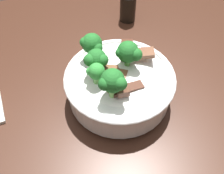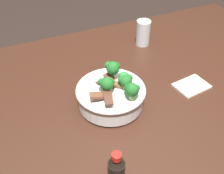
% 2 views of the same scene
% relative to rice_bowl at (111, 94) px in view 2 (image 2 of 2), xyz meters
% --- Properties ---
extents(dining_table, '(1.60, 1.03, 0.81)m').
position_rel_rice_bowl_xyz_m(dining_table, '(0.12, 0.03, -0.13)').
color(dining_table, '#381E14').
rests_on(dining_table, ground).
extents(rice_bowl, '(0.24, 0.24, 0.14)m').
position_rel_rice_bowl_xyz_m(rice_bowl, '(0.00, 0.00, 0.00)').
color(rice_bowl, white).
rests_on(rice_bowl, dining_table).
extents(drinking_glass, '(0.06, 0.06, 0.12)m').
position_rel_rice_bowl_xyz_m(drinking_glass, '(0.30, 0.32, 0.00)').
color(drinking_glass, white).
rests_on(drinking_glass, dining_table).
extents(soy_sauce_bottle, '(0.05, 0.05, 0.12)m').
position_rel_rice_bowl_xyz_m(soy_sauce_bottle, '(-0.11, -0.28, -0.00)').
color(soy_sauce_bottle, black).
rests_on(soy_sauce_bottle, dining_table).
extents(folded_napkin, '(0.13, 0.11, 0.01)m').
position_rel_rice_bowl_xyz_m(folded_napkin, '(0.32, -0.03, -0.05)').
color(folded_napkin, silver).
rests_on(folded_napkin, dining_table).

